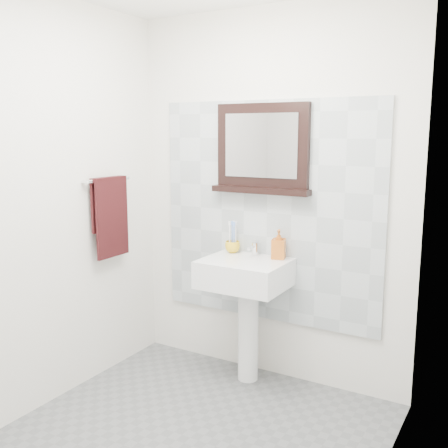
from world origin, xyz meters
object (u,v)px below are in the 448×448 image
(pedestal_sink, at_px, (245,286))
(framed_mirror, at_px, (262,151))
(soap_dispenser, at_px, (279,244))
(toothbrush_cup, at_px, (233,247))
(hand_towel, at_px, (110,211))

(pedestal_sink, relative_size, framed_mirror, 1.38)
(soap_dispenser, bearing_deg, pedestal_sink, -157.52)
(toothbrush_cup, xyz_separation_m, framed_mirror, (0.20, 0.05, 0.67))
(toothbrush_cup, bearing_deg, framed_mirror, 14.08)
(soap_dispenser, distance_m, framed_mirror, 0.63)
(pedestal_sink, bearing_deg, hand_towel, -160.94)
(framed_mirror, relative_size, hand_towel, 1.27)
(soap_dispenser, xyz_separation_m, hand_towel, (-1.06, -0.44, 0.20))
(toothbrush_cup, relative_size, hand_towel, 0.19)
(soap_dispenser, bearing_deg, framed_mirror, 146.48)
(toothbrush_cup, height_order, soap_dispenser, soap_dispenser)
(pedestal_sink, xyz_separation_m, hand_towel, (-0.89, -0.31, 0.48))
(toothbrush_cup, height_order, framed_mirror, framed_mirror)
(toothbrush_cup, xyz_separation_m, hand_towel, (-0.71, -0.44, 0.26))
(framed_mirror, distance_m, hand_towel, 1.11)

